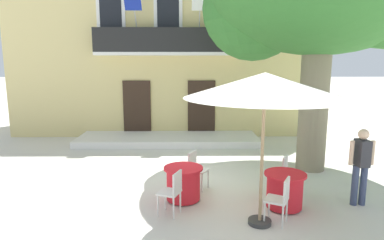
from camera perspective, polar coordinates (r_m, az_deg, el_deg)
name	(u,v)px	position (r m, az deg, el deg)	size (l,w,h in m)	color
ground_plane	(192,179)	(8.78, 0.04, -10.19)	(120.00, 120.00, 0.00)	beige
building_facade	(171,46)	(15.26, -3.64, 12.68)	(13.00, 5.09, 7.50)	#DBC67F
entrance_step_platform	(168,139)	(12.61, -4.13, -3.35)	(6.77, 1.98, 0.25)	silver
cafe_table_near_tree	(183,183)	(7.40, -1.51, -10.88)	(0.86, 0.86, 0.76)	red
cafe_chair_near_tree_0	(196,167)	(8.01, 0.70, -8.19)	(0.54, 0.54, 0.91)	silver
cafe_chair_near_tree_1	(173,190)	(6.68, -3.38, -11.99)	(0.52, 0.52, 0.91)	silver
cafe_table_middle	(285,190)	(7.29, 15.71, -11.59)	(0.86, 0.86, 0.76)	red
cafe_chair_middle_0	(280,198)	(6.54, 15.05, -12.82)	(0.54, 0.54, 0.91)	silver
cafe_chair_middle_1	(289,173)	(7.95, 16.47, -8.75)	(0.54, 0.54, 0.91)	silver
cafe_umbrella	(265,86)	(5.97, 12.48, 5.76)	(2.90, 2.90, 2.85)	#997A56
pedestrian_mid_plaza	(361,163)	(7.85, 27.20, -6.57)	(0.53, 0.35, 1.66)	#384260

